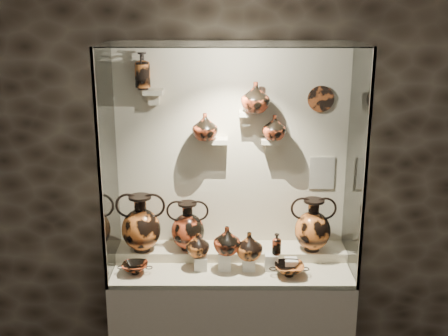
% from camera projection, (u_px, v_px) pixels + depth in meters
% --- Properties ---
extents(wall_back, '(5.00, 0.02, 3.20)m').
position_uv_depth(wall_back, '(232.00, 151.00, 4.12)').
color(wall_back, '#2C241C').
rests_on(wall_back, ground).
extents(plinth, '(1.70, 0.60, 0.80)m').
position_uv_depth(plinth, '(231.00, 319.00, 4.16)').
color(plinth, beige).
rests_on(plinth, floor).
extents(front_tier, '(1.68, 0.58, 0.03)m').
position_uv_depth(front_tier, '(232.00, 268.00, 4.04)').
color(front_tier, beige).
rests_on(front_tier, plinth).
extents(rear_tier, '(1.70, 0.25, 0.10)m').
position_uv_depth(rear_tier, '(231.00, 253.00, 4.20)').
color(rear_tier, beige).
rests_on(rear_tier, plinth).
extents(back_panel, '(1.70, 0.03, 1.60)m').
position_uv_depth(back_panel, '(232.00, 152.00, 4.12)').
color(back_panel, beige).
rests_on(back_panel, plinth).
extents(glass_front, '(1.70, 0.01, 1.60)m').
position_uv_depth(glass_front, '(233.00, 176.00, 3.53)').
color(glass_front, white).
rests_on(glass_front, plinth).
extents(glass_left, '(0.01, 0.60, 1.60)m').
position_uv_depth(glass_left, '(108.00, 163.00, 3.82)').
color(glass_left, white).
rests_on(glass_left, plinth).
extents(glass_right, '(0.01, 0.60, 1.60)m').
position_uv_depth(glass_right, '(356.00, 163.00, 3.82)').
color(glass_right, white).
rests_on(glass_right, plinth).
extents(glass_top, '(1.70, 0.60, 0.01)m').
position_uv_depth(glass_top, '(233.00, 44.00, 3.59)').
color(glass_top, white).
rests_on(glass_top, back_panel).
extents(frame_post_left, '(0.02, 0.02, 1.60)m').
position_uv_depth(frame_post_left, '(100.00, 176.00, 3.54)').
color(frame_post_left, gray).
rests_on(frame_post_left, plinth).
extents(frame_post_right, '(0.02, 0.02, 1.60)m').
position_uv_depth(frame_post_right, '(366.00, 176.00, 3.54)').
color(frame_post_right, gray).
rests_on(frame_post_right, plinth).
extents(pedestal_a, '(0.09, 0.09, 0.10)m').
position_uv_depth(pedestal_a, '(201.00, 263.00, 3.97)').
color(pedestal_a, silver).
rests_on(pedestal_a, front_tier).
extents(pedestal_b, '(0.09, 0.09, 0.13)m').
position_uv_depth(pedestal_b, '(225.00, 261.00, 3.97)').
color(pedestal_b, silver).
rests_on(pedestal_b, front_tier).
extents(pedestal_c, '(0.09, 0.09, 0.09)m').
position_uv_depth(pedestal_c, '(249.00, 263.00, 3.97)').
color(pedestal_c, silver).
rests_on(pedestal_c, front_tier).
extents(pedestal_d, '(0.09, 0.09, 0.12)m').
position_uv_depth(pedestal_d, '(271.00, 262.00, 3.97)').
color(pedestal_d, silver).
rests_on(pedestal_d, front_tier).
extents(pedestal_e, '(0.09, 0.09, 0.08)m').
position_uv_depth(pedestal_e, '(291.00, 264.00, 3.97)').
color(pedestal_e, silver).
rests_on(pedestal_e, front_tier).
extents(bracket_ul, '(0.14, 0.12, 0.04)m').
position_uv_depth(bracket_ul, '(153.00, 92.00, 3.92)').
color(bracket_ul, beige).
rests_on(bracket_ul, back_panel).
extents(bracket_ca, '(0.14, 0.12, 0.04)m').
position_uv_depth(bracket_ca, '(218.00, 141.00, 4.02)').
color(bracket_ca, beige).
rests_on(bracket_ca, back_panel).
extents(bracket_cb, '(0.10, 0.12, 0.04)m').
position_uv_depth(bracket_cb, '(246.00, 113.00, 3.96)').
color(bracket_cb, beige).
rests_on(bracket_cb, back_panel).
extents(bracket_cc, '(0.14, 0.12, 0.04)m').
position_uv_depth(bracket_cc, '(271.00, 141.00, 4.02)').
color(bracket_cc, beige).
rests_on(bracket_cc, back_panel).
extents(amphora_left, '(0.45, 0.45, 0.43)m').
position_uv_depth(amphora_left, '(141.00, 223.00, 4.07)').
color(amphora_left, orange).
rests_on(amphora_left, rear_tier).
extents(amphora_mid, '(0.31, 0.31, 0.37)m').
position_uv_depth(amphora_mid, '(188.00, 226.00, 4.10)').
color(amphora_mid, '#BF4421').
rests_on(amphora_mid, rear_tier).
extents(amphora_right, '(0.42, 0.42, 0.40)m').
position_uv_depth(amphora_right, '(313.00, 225.00, 4.08)').
color(amphora_right, orange).
rests_on(amphora_right, rear_tier).
extents(jug_a, '(0.21, 0.21, 0.17)m').
position_uv_depth(jug_a, '(198.00, 244.00, 3.95)').
color(jug_a, orange).
rests_on(jug_a, pedestal_a).
extents(jug_b, '(0.22, 0.22, 0.20)m').
position_uv_depth(jug_b, '(227.00, 240.00, 3.91)').
color(jug_b, '#BF4421').
rests_on(jug_b, pedestal_b).
extents(jug_c, '(0.20, 0.20, 0.20)m').
position_uv_depth(jug_c, '(249.00, 246.00, 3.92)').
color(jug_c, orange).
rests_on(jug_c, pedestal_c).
extents(lekythos_small, '(0.08, 0.08, 0.17)m').
position_uv_depth(lekythos_small, '(277.00, 243.00, 3.92)').
color(lekythos_small, '#BF4421').
rests_on(lekythos_small, pedestal_d).
extents(kylix_left, '(0.28, 0.26, 0.09)m').
position_uv_depth(kylix_left, '(135.00, 267.00, 3.91)').
color(kylix_left, '#BF4421').
rests_on(kylix_left, front_tier).
extents(kylix_right, '(0.27, 0.23, 0.11)m').
position_uv_depth(kylix_right, '(289.00, 269.00, 3.88)').
color(kylix_right, orange).
rests_on(kylix_right, front_tier).
extents(lekythos_tall, '(0.14, 0.14, 0.29)m').
position_uv_depth(lekythos_tall, '(142.00, 69.00, 3.87)').
color(lekythos_tall, orange).
rests_on(lekythos_tall, bracket_ul).
extents(ovoid_vase_a, '(0.18, 0.18, 0.19)m').
position_uv_depth(ovoid_vase_a, '(205.00, 126.00, 3.95)').
color(ovoid_vase_a, '#BF4421').
rests_on(ovoid_vase_a, bracket_ca).
extents(ovoid_vase_b, '(0.26, 0.26, 0.21)m').
position_uv_depth(ovoid_vase_b, '(255.00, 97.00, 3.88)').
color(ovoid_vase_b, '#BF4421').
rests_on(ovoid_vase_b, bracket_cb).
extents(ovoid_vase_c, '(0.20, 0.20, 0.18)m').
position_uv_depth(ovoid_vase_c, '(274.00, 127.00, 3.96)').
color(ovoid_vase_c, '#BF4421').
rests_on(ovoid_vase_c, bracket_cc).
extents(wall_plate, '(0.19, 0.02, 0.19)m').
position_uv_depth(wall_plate, '(321.00, 99.00, 3.98)').
color(wall_plate, '#92421C').
rests_on(wall_plate, back_panel).
extents(info_placard, '(0.18, 0.01, 0.25)m').
position_uv_depth(info_placard, '(322.00, 173.00, 4.14)').
color(info_placard, beige).
rests_on(info_placard, back_panel).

